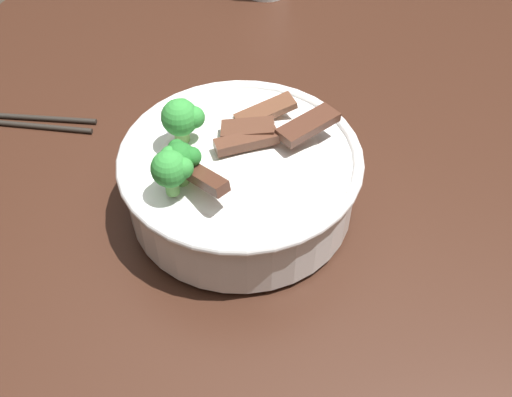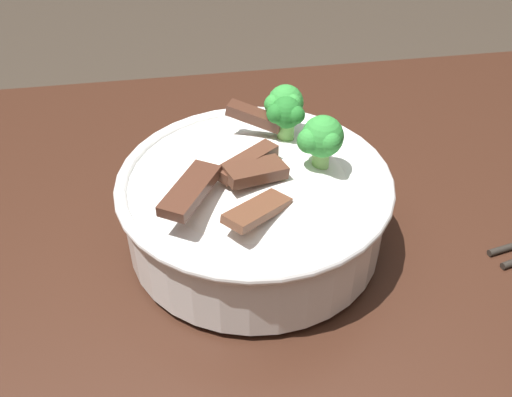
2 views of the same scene
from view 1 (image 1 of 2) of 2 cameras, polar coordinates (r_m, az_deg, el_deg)
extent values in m
cube|color=#381E14|center=(0.77, 8.02, 2.37)|extent=(1.26, 1.00, 0.06)
cube|color=#381E14|center=(1.50, -10.80, 6.78)|extent=(0.07, 0.07, 0.77)
cylinder|color=white|center=(0.68, -1.40, -0.58)|extent=(0.10, 0.10, 0.01)
cylinder|color=white|center=(0.65, -1.46, 1.76)|extent=(0.25, 0.25, 0.07)
torus|color=white|center=(0.63, -1.52, 4.04)|extent=(0.26, 0.26, 0.01)
ellipsoid|color=white|center=(0.64, -1.49, 2.95)|extent=(0.21, 0.21, 0.06)
cube|color=brown|center=(0.66, 0.91, 8.39)|extent=(0.07, 0.06, 0.02)
cube|color=#563323|center=(0.62, -0.79, 6.62)|extent=(0.06, 0.04, 0.02)
cube|color=#4C2B1E|center=(0.57, -4.98, 1.93)|extent=(0.06, 0.04, 0.02)
cube|color=#4C2B1E|center=(0.63, 5.05, 7.06)|extent=(0.06, 0.07, 0.01)
cube|color=#563323|center=(0.61, -0.90, 5.52)|extent=(0.06, 0.05, 0.01)
cylinder|color=#6BA84C|center=(0.59, -7.17, 2.41)|extent=(0.02, 0.02, 0.02)
sphere|color=#237028|center=(0.58, -7.36, 3.88)|extent=(0.03, 0.03, 0.03)
sphere|color=#237028|center=(0.58, -6.22, 4.02)|extent=(0.02, 0.02, 0.02)
sphere|color=#237028|center=(0.59, -7.63, 4.81)|extent=(0.02, 0.02, 0.02)
cylinder|color=#7AB256|center=(0.63, -7.13, 6.10)|extent=(0.02, 0.02, 0.02)
sphere|color=green|center=(0.62, -7.34, 7.75)|extent=(0.04, 0.04, 0.04)
sphere|color=green|center=(0.62, -6.01, 7.77)|extent=(0.02, 0.02, 0.02)
sphere|color=green|center=(0.63, -7.14, 8.60)|extent=(0.02, 0.02, 0.02)
cylinder|color=#5B9947|center=(0.58, -8.07, 1.30)|extent=(0.01, 0.01, 0.02)
sphere|color=green|center=(0.57, -8.31, 2.86)|extent=(0.04, 0.04, 0.04)
sphere|color=green|center=(0.56, -7.06, 2.92)|extent=(0.02, 0.02, 0.02)
sphere|color=green|center=(0.57, -8.30, 4.14)|extent=(0.02, 0.02, 0.02)
cylinder|color=#28231E|center=(0.86, -22.36, 7.31)|extent=(0.22, 0.06, 0.01)
cylinder|color=#28231E|center=(0.85, -22.72, 6.67)|extent=(0.23, 0.05, 0.01)
camera|label=2|loc=(0.85, 15.80, 38.82)|focal=39.58mm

